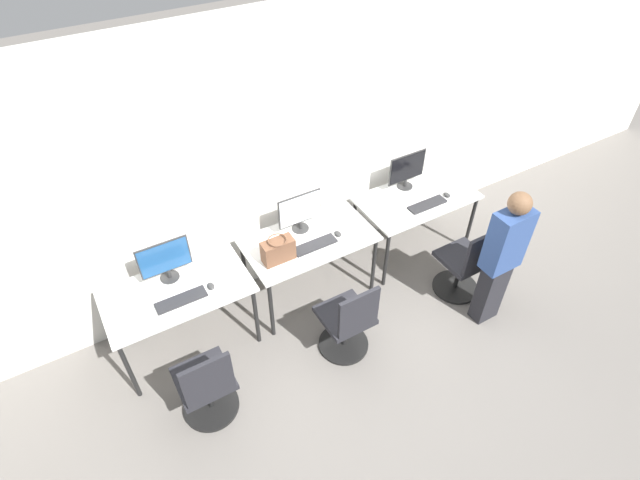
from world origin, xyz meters
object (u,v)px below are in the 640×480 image
object	(u,v)px
handbag	(278,250)
keyboard_right	(427,205)
monitor_left	(165,260)
mouse_center	(338,234)
monitor_right	(407,170)
monitor_center	(300,211)
office_chair_right	(465,266)
keyboard_center	(315,245)
mouse_right	(447,195)
keyboard_left	(181,300)
mouse_left	(211,286)
office_chair_left	(207,388)
person_right	(502,256)
office_chair_center	(348,324)

from	to	relation	value
handbag	keyboard_right	bearing A→B (deg)	-2.08
monitor_left	mouse_center	bearing A→B (deg)	-9.58
monitor_right	monitor_center	bearing A→B (deg)	-178.12
keyboard_right	office_chair_right	distance (m)	0.74
keyboard_center	office_chair_right	bearing A→B (deg)	-26.35
handbag	monitor_left	bearing A→B (deg)	163.43
monitor_left	keyboard_right	xyz separation A→B (m)	(2.64, -0.34, -0.21)
keyboard_center	mouse_right	xyz separation A→B (m)	(1.60, -0.03, 0.01)
keyboard_left	keyboard_center	size ratio (longest dim) A/B	1.00
mouse_left	handbag	xyz separation A→B (m)	(0.67, 0.02, 0.10)
monitor_right	office_chair_left	bearing A→B (deg)	-159.64
mouse_right	person_right	xyz separation A→B (m)	(-0.24, -1.01, 0.06)
mouse_center	handbag	distance (m)	0.66
monitor_right	mouse_right	distance (m)	0.50
keyboard_left	monitor_right	world-z (taller)	monitor_right
monitor_left	mouse_left	distance (m)	0.45
monitor_center	keyboard_center	bearing A→B (deg)	-90.00
keyboard_left	keyboard_center	bearing A→B (deg)	0.97
person_right	monitor_left	bearing A→B (deg)	153.55
mouse_left	monitor_center	bearing A→B (deg)	15.75
mouse_center	monitor_right	bearing A→B (deg)	16.51
mouse_center	person_right	distance (m)	1.53
mouse_center	mouse_right	xyz separation A→B (m)	(1.33, -0.05, 0.00)
keyboard_center	mouse_right	distance (m)	1.60
keyboard_center	monitor_right	size ratio (longest dim) A/B	0.96
handbag	person_right	bearing A→B (deg)	-31.20
keyboard_right	office_chair_right	bearing A→B (deg)	-85.47
monitor_center	keyboard_center	world-z (taller)	monitor_center
office_chair_center	person_right	world-z (taller)	person_right
keyboard_center	person_right	size ratio (longest dim) A/B	0.28
mouse_left	office_chair_right	xyz separation A→B (m)	(2.42, -0.67, -0.40)
monitor_left	office_chair_center	size ratio (longest dim) A/B	0.50
monitor_center	mouse_center	distance (m)	0.43
mouse_right	office_chair_right	size ratio (longest dim) A/B	0.10
office_chair_left	monitor_right	bearing A→B (deg)	20.36
keyboard_center	person_right	bearing A→B (deg)	-37.48
keyboard_right	person_right	size ratio (longest dim) A/B	0.28
keyboard_right	handbag	xyz separation A→B (m)	(-1.70, 0.06, 0.11)
keyboard_center	keyboard_right	xyz separation A→B (m)	(1.32, -0.05, 0.00)
monitor_left	mouse_right	world-z (taller)	monitor_left
keyboard_center	mouse_center	distance (m)	0.27
mouse_right	handbag	distance (m)	1.98
office_chair_right	handbag	world-z (taller)	handbag
keyboard_center	office_chair_right	world-z (taller)	office_chair_right
keyboard_left	monitor_center	world-z (taller)	monitor_center
office_chair_center	monitor_right	bearing A→B (deg)	36.84
monitor_center	office_chair_center	distance (m)	1.16
monitor_right	monitor_left	bearing A→B (deg)	-179.08
monitor_center	person_right	world-z (taller)	person_right
mouse_center	keyboard_right	size ratio (longest dim) A/B	0.21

